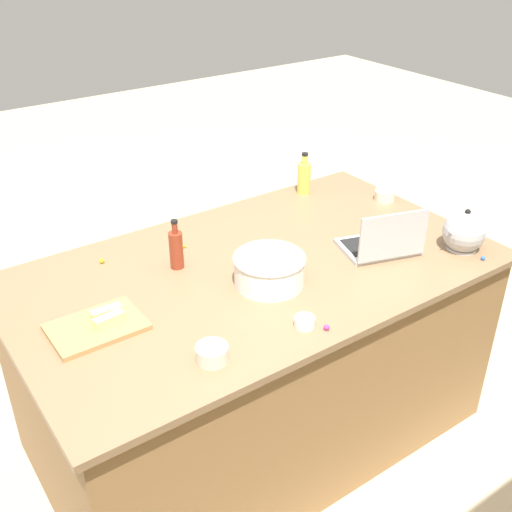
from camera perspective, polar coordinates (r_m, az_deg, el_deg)
The scene contains 18 objects.
ground_plane at distance 3.08m, azimuth 0.00°, elevation -15.55°, with size 12.00×12.00×0.00m, color #B7A88E.
island_counter at distance 2.77m, azimuth 0.00°, elevation -8.98°, with size 1.97×1.14×0.90m.
laptop at distance 2.65m, azimuth 11.56°, elevation 1.18°, with size 0.36×0.31×0.22m.
mixing_bowl_large at distance 2.37m, azimuth 1.23°, elevation -1.24°, with size 0.28×0.28×0.12m.
bottle_oil at distance 3.15m, azimuth 4.45°, elevation 7.26°, with size 0.07×0.07×0.21m.
bottle_soy at distance 2.49m, azimuth -7.37°, elevation 0.67°, with size 0.06×0.06×0.21m.
kettle at distance 2.75m, azimuth 18.61°, elevation 2.08°, with size 0.21×0.18×0.20m.
cutting_board at distance 2.23m, azimuth -14.48°, elevation -6.35°, with size 0.32×0.22×0.02m, color #AD7F4C.
butter_stick_left at distance 2.24m, azimuth -13.60°, elevation -5.10°, with size 0.11×0.04×0.04m, color #F4E58C.
butter_stick_right at distance 2.20m, azimuth -13.39°, elevation -5.74°, with size 0.11×0.04×0.04m, color #F4E58C.
ramekin_small at distance 2.02m, azimuth -4.07°, elevation -8.94°, with size 0.11×0.11×0.05m, color beige.
ramekin_medium at distance 3.15m, azimuth 11.79°, elevation 5.50°, with size 0.10×0.10×0.05m, color beige.
ramekin_wide at distance 2.17m, azimuth 4.49°, elevation -6.08°, with size 0.07×0.07×0.04m, color white.
candy_0 at distance 2.17m, azimuth 6.53°, elevation -6.55°, with size 0.02×0.02×0.02m, color #CC3399.
candy_1 at distance 2.73m, azimuth 20.20°, elevation -0.19°, with size 0.02×0.02×0.02m, color blue.
candy_2 at distance 2.67m, azimuth -6.62°, elevation 0.91°, with size 0.01×0.01×0.01m, color yellow.
candy_3 at distance 2.86m, azimuth 17.01°, elevation 1.81°, with size 0.02×0.02×0.02m, color red.
candy_4 at distance 2.61m, azimuth -14.02°, elevation -0.45°, with size 0.02×0.02×0.02m, color yellow.
Camera 1 is at (1.24, 1.77, 2.19)m, focal length 43.41 mm.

